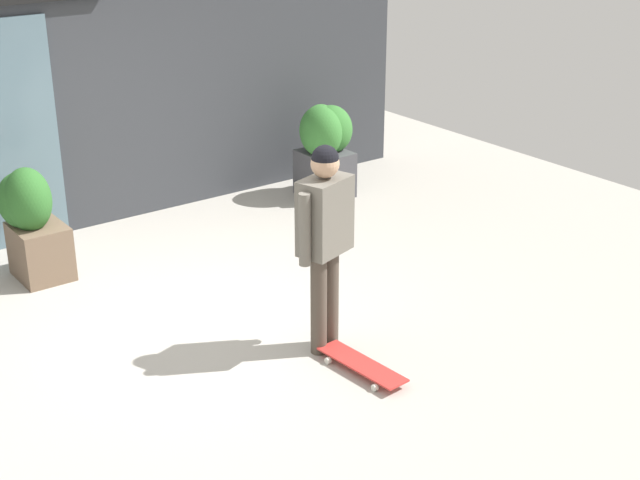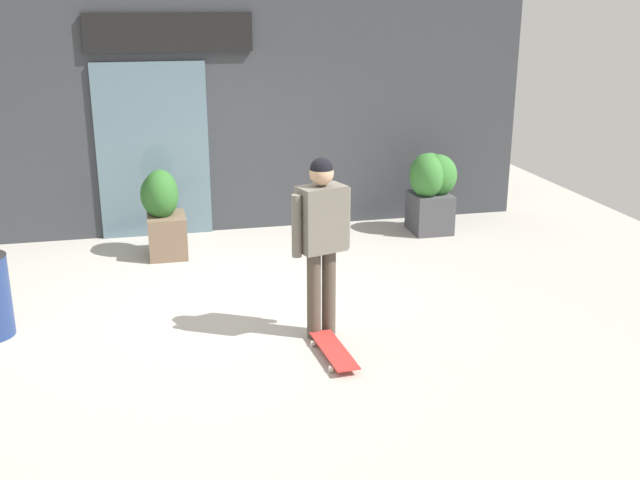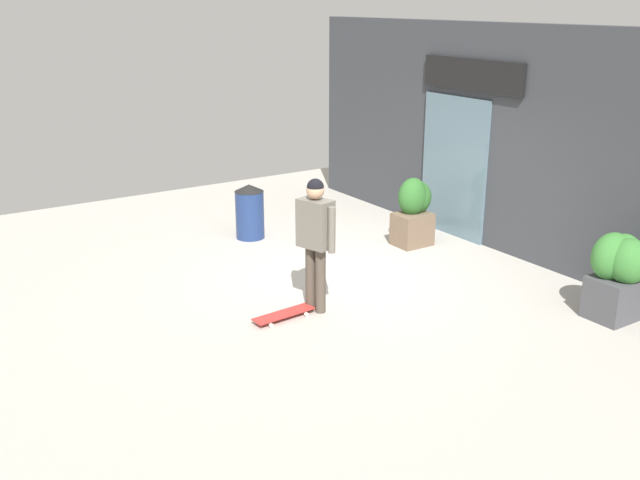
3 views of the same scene
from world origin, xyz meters
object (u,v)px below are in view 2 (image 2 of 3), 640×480
(skateboard, at_px, (334,350))
(planter_box_right, at_px, (431,186))
(skateboarder, at_px, (321,229))
(planter_box_left, at_px, (162,209))

(skateboard, xyz_separation_m, planter_box_right, (2.20, 3.41, 0.57))
(skateboarder, height_order, planter_box_left, skateboarder)
(skateboard, height_order, planter_box_right, planter_box_right)
(planter_box_left, bearing_deg, planter_box_right, 3.34)
(skateboard, distance_m, planter_box_left, 3.51)
(planter_box_left, bearing_deg, skateboard, -67.01)
(skateboard, height_order, planter_box_left, planter_box_left)
(planter_box_left, xyz_separation_m, planter_box_right, (3.55, 0.21, 0.05))
(skateboard, xyz_separation_m, planter_box_left, (-1.36, 3.20, 0.52))
(skateboarder, bearing_deg, planter_box_left, -170.71)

